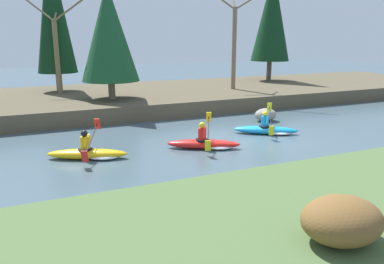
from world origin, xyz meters
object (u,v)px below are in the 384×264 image
(kayaker_middle, at_px, (206,143))
(boulder_midstream, at_px, (266,115))
(kayaker_lead, at_px, (268,129))
(kayaker_trailing, at_px, (91,153))

(kayaker_middle, distance_m, boulder_midstream, 5.67)
(kayaker_middle, height_order, boulder_midstream, kayaker_middle)
(kayaker_lead, xyz_separation_m, boulder_midstream, (1.38, 2.21, 0.12))
(kayaker_middle, bearing_deg, boulder_midstream, 60.13)
(kayaker_lead, bearing_deg, kayaker_trailing, -145.37)
(kayaker_middle, bearing_deg, kayaker_trailing, -159.80)
(kayaker_middle, relative_size, kayaker_trailing, 0.98)
(kayaker_middle, relative_size, boulder_midstream, 2.38)
(boulder_midstream, bearing_deg, kayaker_trailing, -163.77)
(kayaker_middle, height_order, kayaker_trailing, same)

